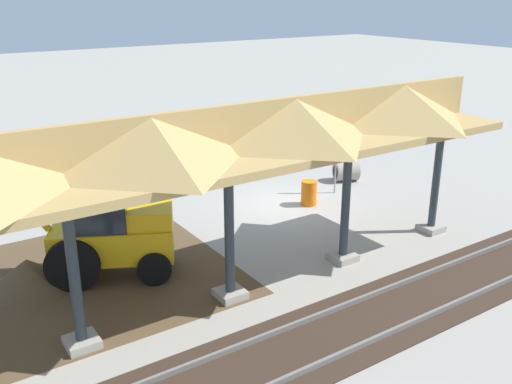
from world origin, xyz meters
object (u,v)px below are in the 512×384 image
at_px(stop_sign, 337,149).
at_px(backhoe, 107,232).
at_px(concrete_pipe, 346,171).
at_px(traffic_barrel, 309,193).

bearing_deg(stop_sign, backhoe, 9.95).
height_order(backhoe, concrete_pipe, backhoe).
relative_size(stop_sign, concrete_pipe, 2.07).
xyz_separation_m(stop_sign, traffic_barrel, (1.63, 0.45, -1.26)).
bearing_deg(traffic_barrel, stop_sign, -164.48).
height_order(backhoe, traffic_barrel, backhoe).
distance_m(backhoe, concrete_pipe, 11.18).
relative_size(backhoe, traffic_barrel, 5.67).
bearing_deg(concrete_pipe, backhoe, 13.13).
relative_size(concrete_pipe, traffic_barrel, 1.27).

